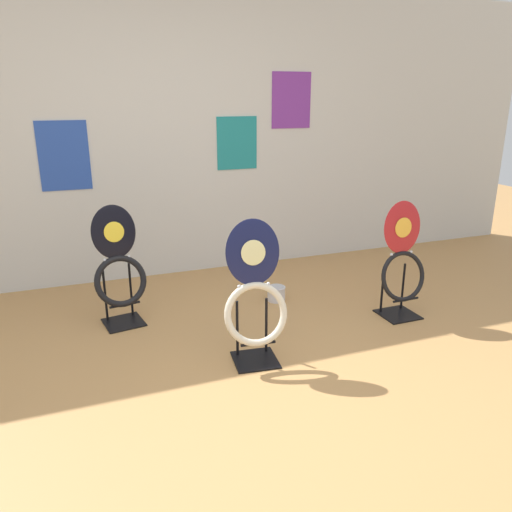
{
  "coord_description": "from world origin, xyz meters",
  "views": [
    {
      "loc": [
        -0.84,
        -2.16,
        1.65
      ],
      "look_at": [
        0.36,
        1.02,
        0.55
      ],
      "focal_mm": 35.0,
      "sensor_mm": 36.0,
      "label": 1
    }
  ],
  "objects_px": {
    "toilet_seat_display_navy_moon": "(255,299)",
    "toilet_seat_display_jazz_black": "(119,271)",
    "paint_can": "(276,293)",
    "toilet_seat_display_crimson_swirl": "(402,265)"
  },
  "relations": [
    {
      "from": "toilet_seat_display_navy_moon",
      "to": "paint_can",
      "type": "height_order",
      "value": "toilet_seat_display_navy_moon"
    },
    {
      "from": "toilet_seat_display_jazz_black",
      "to": "paint_can",
      "type": "height_order",
      "value": "toilet_seat_display_jazz_black"
    },
    {
      "from": "toilet_seat_display_crimson_swirl",
      "to": "toilet_seat_display_jazz_black",
      "type": "bearing_deg",
      "value": 163.15
    },
    {
      "from": "toilet_seat_display_crimson_swirl",
      "to": "paint_can",
      "type": "relative_size",
      "value": 5.88
    },
    {
      "from": "toilet_seat_display_navy_moon",
      "to": "toilet_seat_display_jazz_black",
      "type": "xyz_separation_m",
      "value": [
        -0.74,
        0.88,
        -0.01
      ]
    },
    {
      "from": "toilet_seat_display_navy_moon",
      "to": "toilet_seat_display_jazz_black",
      "type": "relative_size",
      "value": 1.04
    },
    {
      "from": "toilet_seat_display_navy_moon",
      "to": "toilet_seat_display_crimson_swirl",
      "type": "relative_size",
      "value": 1.03
    },
    {
      "from": "toilet_seat_display_navy_moon",
      "to": "paint_can",
      "type": "xyz_separation_m",
      "value": [
        0.52,
        0.87,
        -0.36
      ]
    },
    {
      "from": "toilet_seat_display_crimson_swirl",
      "to": "toilet_seat_display_jazz_black",
      "type": "height_order",
      "value": "toilet_seat_display_crimson_swirl"
    },
    {
      "from": "paint_can",
      "to": "toilet_seat_display_navy_moon",
      "type": "bearing_deg",
      "value": -120.79
    }
  ]
}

